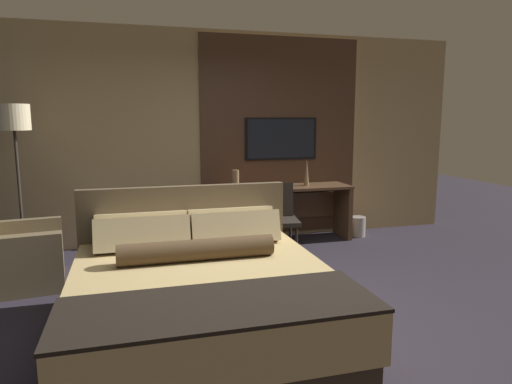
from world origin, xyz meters
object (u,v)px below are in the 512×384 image
at_px(tv, 281,139).
at_px(desk, 286,203).
at_px(waste_bin, 358,226).
at_px(vase_tall, 307,172).
at_px(vase_short, 236,180).
at_px(armchair_by_window, 15,258).
at_px(floor_lamp, 14,131).
at_px(bed, 201,294).
at_px(book, 257,187).
at_px(desk_chair, 276,213).

bearing_deg(tv, desk, -90.00).
bearing_deg(waste_bin, vase_tall, 176.21).
relative_size(vase_short, waste_bin, 0.89).
distance_m(desk, vase_tall, 0.51).
relative_size(armchair_by_window, vase_short, 3.88).
distance_m(tv, floor_lamp, 3.26).
distance_m(desk, tv, 0.90).
height_order(bed, desk, bed).
bearing_deg(floor_lamp, desk, 5.44).
xyz_separation_m(armchair_by_window, vase_short, (2.44, 0.80, 0.60)).
bearing_deg(book, armchair_by_window, -162.58).
bearing_deg(book, bed, -114.92).
xyz_separation_m(desk_chair, vase_tall, (0.61, 0.53, 0.42)).
xyz_separation_m(bed, book, (1.13, 2.43, 0.44)).
bearing_deg(desk_chair, vase_tall, 49.92).
bearing_deg(armchair_by_window, bed, -141.68).
height_order(desk_chair, waste_bin, desk_chair).
relative_size(vase_tall, vase_short, 1.46).
xyz_separation_m(desk, waste_bin, (1.05, -0.08, -0.37)).
height_order(bed, floor_lamp, floor_lamp).
bearing_deg(book, desk, 7.64).
relative_size(desk_chair, waste_bin, 3.12).
bearing_deg(waste_bin, floor_lamp, -177.02).
xyz_separation_m(desk, desk_chair, (-0.33, -0.56, 0.00)).
xyz_separation_m(desk, vase_short, (-0.73, -0.11, 0.37)).
bearing_deg(bed, desk, 58.05).
bearing_deg(desk_chair, waste_bin, 28.07).
bearing_deg(tv, vase_tall, -42.17).
relative_size(desk, desk_chair, 1.98).
bearing_deg(desk, desk_chair, -120.15).
relative_size(tv, vase_short, 4.09).
bearing_deg(vase_short, desk_chair, -48.46).
relative_size(bed, desk, 1.21).
xyz_separation_m(bed, vase_tall, (1.83, 2.45, 0.61)).
relative_size(desk, book, 6.76).
height_order(bed, desk_chair, bed).
relative_size(vase_tall, waste_bin, 1.30).
distance_m(tv, vase_tall, 0.59).
xyz_separation_m(tv, book, (-0.42, -0.28, -0.61)).
bearing_deg(vase_short, desk, 8.94).
relative_size(tv, floor_lamp, 0.57).
distance_m(desk_chair, vase_tall, 0.91).
xyz_separation_m(desk, tv, (0.00, 0.22, 0.87)).
height_order(tv, desk_chair, tv).
height_order(desk_chair, vase_short, vase_short).
bearing_deg(vase_short, book, 10.71).
bearing_deg(desk_chair, armchair_by_window, -163.97).
distance_m(floor_lamp, book, 2.90).
xyz_separation_m(floor_lamp, vase_tall, (3.50, 0.27, -0.59)).
xyz_separation_m(vase_tall, book, (-0.70, -0.02, -0.17)).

